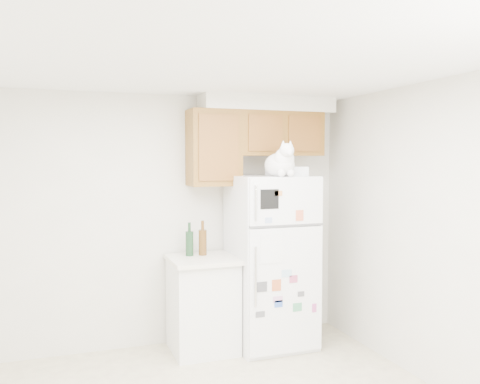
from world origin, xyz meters
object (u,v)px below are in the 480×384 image
bottle_amber (203,238)px  base_counter (203,304)px  storage_box_front (300,171)px  storage_box_back (276,170)px  cat (281,163)px  bottle_green (189,239)px  refrigerator (271,261)px

bottle_amber → base_counter: bearing=-107.4°
storage_box_front → storage_box_back: bearing=133.8°
cat → bottle_green: (-0.79, 0.41, -0.74)m
cat → bottle_amber: cat is taller
base_counter → bottle_amber: 0.64m
cat → storage_box_back: 0.40m
refrigerator → storage_box_back: 0.92m
storage_box_front → bottle_green: size_ratio=0.46×
refrigerator → base_counter: 0.79m
storage_box_back → bottle_amber: (-0.77, 0.02, -0.66)m
storage_box_back → bottle_green: size_ratio=0.55×
refrigerator → bottle_green: size_ratio=5.19×
storage_box_front → bottle_green: 1.27m
refrigerator → cat: (0.00, -0.23, 0.98)m
bottle_green → refrigerator: bearing=-13.0°
base_counter → storage_box_front: size_ratio=6.13×
base_counter → bottle_green: (-0.10, 0.11, 0.62)m
cat → bottle_green: cat is taller
refrigerator → storage_box_front: (0.24, -0.16, 0.89)m
base_counter → bottle_amber: bearing=72.6°
base_counter → refrigerator: bearing=-6.1°
refrigerator → bottle_amber: size_ratio=4.97×
storage_box_back → storage_box_front: storage_box_back is taller
refrigerator → storage_box_back: storage_box_back is taller
storage_box_front → cat: bearing=-141.6°
refrigerator → bottle_green: (-0.79, 0.18, 0.23)m
base_counter → storage_box_front: bearing=-14.1°
storage_box_front → bottle_amber: size_ratio=0.44×
base_counter → bottle_amber: (0.03, 0.10, 0.63)m
cat → bottle_green: 1.16m
storage_box_front → bottle_amber: 1.16m
base_counter → storage_box_back: (0.80, 0.07, 1.29)m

